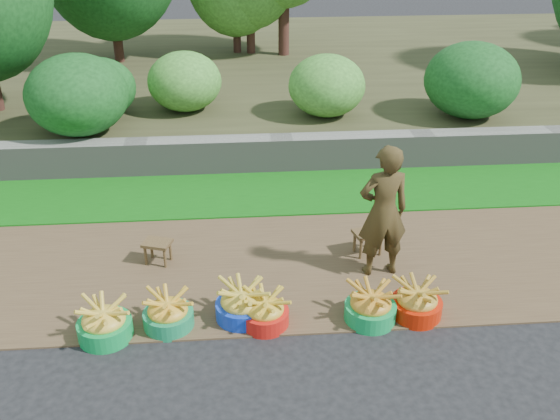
{
  "coord_description": "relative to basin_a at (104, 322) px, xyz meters",
  "views": [
    {
      "loc": [
        -0.74,
        -4.92,
        4.03
      ],
      "look_at": [
        -0.24,
        1.3,
        0.75
      ],
      "focal_mm": 40.0,
      "sensor_mm": 36.0,
      "label": 1
    }
  ],
  "objects": [
    {
      "name": "earth_bank",
      "position": [
        2.08,
        8.87,
        0.07
      ],
      "size": [
        80.0,
        10.0,
        0.5
      ],
      "primitive_type": "cube",
      "color": "#3D3D22",
      "rests_on": "ground"
    },
    {
      "name": "vendor_woman",
      "position": [
        2.97,
        0.93,
        0.63
      ],
      "size": [
        0.61,
        0.44,
        1.57
      ],
      "primitive_type": "imported",
      "rotation": [
        0.0,
        0.0,
        3.26
      ],
      "color": "black",
      "rests_on": "dirt_shoulder"
    },
    {
      "name": "basin_c",
      "position": [
        1.37,
        0.2,
        0.0
      ],
      "size": [
        0.55,
        0.55,
        0.41
      ],
      "color": "#1338C8",
      "rests_on": "ground"
    },
    {
      "name": "basin_e",
      "position": [
        2.68,
        0.06,
        -0.0
      ],
      "size": [
        0.53,
        0.53,
        0.4
      ],
      "color": "#109B4B",
      "rests_on": "ground"
    },
    {
      "name": "basin_b",
      "position": [
        0.62,
        0.12,
        -0.01
      ],
      "size": [
        0.51,
        0.51,
        0.38
      ],
      "color": "#178852",
      "rests_on": "ground"
    },
    {
      "name": "grass_verge",
      "position": [
        2.08,
        3.12,
        -0.16
      ],
      "size": [
        80.0,
        1.5,
        0.04
      ],
      "primitive_type": "cube",
      "color": "#0F6410",
      "rests_on": "ground"
    },
    {
      "name": "retaining_wall",
      "position": [
        2.08,
        3.97,
        0.09
      ],
      "size": [
        80.0,
        0.35,
        0.55
      ],
      "primitive_type": "cube",
      "color": "slate",
      "rests_on": "ground"
    },
    {
      "name": "dirt_shoulder",
      "position": [
        2.08,
        1.12,
        -0.17
      ],
      "size": [
        80.0,
        2.5,
        0.02
      ],
      "primitive_type": "cube",
      "color": "brown",
      "rests_on": "ground"
    },
    {
      "name": "basin_d",
      "position": [
        1.59,
        0.08,
        -0.01
      ],
      "size": [
        0.5,
        0.5,
        0.37
      ],
      "color": "red",
      "rests_on": "ground"
    },
    {
      "name": "stool_right",
      "position": [
        2.92,
        1.34,
        0.08
      ],
      "size": [
        0.39,
        0.33,
        0.3
      ],
      "rotation": [
        0.0,
        0.0,
        0.24
      ],
      "color": "brown",
      "rests_on": "dirt_shoulder"
    },
    {
      "name": "stool_left",
      "position": [
        0.4,
        1.33,
        0.06
      ],
      "size": [
        0.38,
        0.33,
        0.28
      ],
      "rotation": [
        0.0,
        0.0,
        -0.32
      ],
      "color": "brown",
      "rests_on": "dirt_shoulder"
    },
    {
      "name": "basin_a",
      "position": [
        0.0,
        0.0,
        0.0
      ],
      "size": [
        0.54,
        0.54,
        0.4
      ],
      "color": "#0D9A44",
      "rests_on": "ground"
    },
    {
      "name": "basin_f",
      "position": [
        3.18,
        0.1,
        -0.0
      ],
      "size": [
        0.53,
        0.53,
        0.4
      ],
      "color": "red",
      "rests_on": "ground"
    },
    {
      "name": "ground_plane",
      "position": [
        2.08,
        -0.13,
        -0.18
      ],
      "size": [
        120.0,
        120.0,
        0.0
      ],
      "primitive_type": "plane",
      "color": "black",
      "rests_on": "ground"
    }
  ]
}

